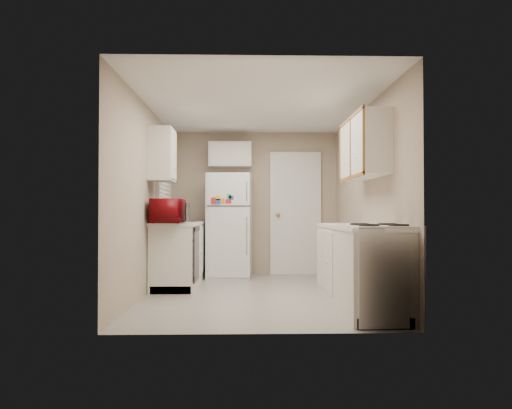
{
  "coord_description": "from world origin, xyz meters",
  "views": [
    {
      "loc": [
        -0.15,
        -5.81,
        1.04
      ],
      "look_at": [
        0.0,
        0.5,
        1.15
      ],
      "focal_mm": 32.0,
      "sensor_mm": 36.0,
      "label": 1
    }
  ],
  "objects": [
    {
      "name": "interior_door",
      "position": [
        0.7,
        1.86,
        1.02
      ],
      "size": [
        0.86,
        0.06,
        2.08
      ],
      "primitive_type": "cube",
      "color": "silver",
      "rests_on": "floor"
    },
    {
      "name": "dishwasher",
      "position": [
        -0.81,
        0.3,
        0.49
      ],
      "size": [
        0.03,
        0.58,
        0.72
      ],
      "primitive_type": "cube",
      "color": "black",
      "rests_on": "floor"
    },
    {
      "name": "right_counter",
      "position": [
        1.1,
        -0.8,
        0.45
      ],
      "size": [
        0.6,
        2.0,
        0.9
      ],
      "primitive_type": "cube",
      "color": "silver",
      "rests_on": "floor"
    },
    {
      "name": "wall_left",
      "position": [
        -1.4,
        0.0,
        1.2
      ],
      "size": [
        3.8,
        3.8,
        0.0
      ],
      "primitive_type": "plane",
      "color": "tan",
      "rests_on": "floor"
    },
    {
      "name": "soap_bottle",
      "position": [
        -1.15,
        1.33,
        1.0
      ],
      "size": [
        0.09,
        0.09,
        0.19
      ],
      "primitive_type": "imported",
      "rotation": [
        0.0,
        0.0,
        -0.03
      ],
      "color": "white",
      "rests_on": "left_counter"
    },
    {
      "name": "wall_front",
      "position": [
        0.0,
        -1.9,
        1.2
      ],
      "size": [
        2.8,
        2.8,
        0.0
      ],
      "primitive_type": "plane",
      "color": "tan",
      "rests_on": "floor"
    },
    {
      "name": "ceiling",
      "position": [
        0.0,
        0.0,
        2.4
      ],
      "size": [
        3.8,
        3.8,
        0.0
      ],
      "primitive_type": "plane",
      "color": "white",
      "rests_on": "floor"
    },
    {
      "name": "microwave",
      "position": [
        -1.15,
        0.12,
        1.05
      ],
      "size": [
        0.57,
        0.32,
        0.38
      ],
      "primitive_type": "imported",
      "rotation": [
        0.0,
        0.0,
        1.58
      ],
      "color": "maroon",
      "rests_on": "left_counter"
    },
    {
      "name": "wall_back",
      "position": [
        0.0,
        1.9,
        1.2
      ],
      "size": [
        2.8,
        2.8,
        0.0
      ],
      "primitive_type": "plane",
      "color": "tan",
      "rests_on": "floor"
    },
    {
      "name": "left_counter",
      "position": [
        -1.1,
        0.9,
        0.45
      ],
      "size": [
        0.6,
        1.8,
        0.9
      ],
      "primitive_type": "cube",
      "color": "silver",
      "rests_on": "floor"
    },
    {
      "name": "cabinet_over_fridge",
      "position": [
        -0.4,
        1.75,
        2.0
      ],
      "size": [
        0.7,
        0.3,
        0.4
      ],
      "primitive_type": "cube",
      "color": "silver",
      "rests_on": "wall_back"
    },
    {
      "name": "upper_cabinet_right",
      "position": [
        1.25,
        -0.5,
        1.8
      ],
      "size": [
        0.3,
        1.2,
        0.7
      ],
      "primitive_type": "cube",
      "color": "silver",
      "rests_on": "wall_right"
    },
    {
      "name": "wall_right",
      "position": [
        1.4,
        0.0,
        1.2
      ],
      "size": [
        3.8,
        3.8,
        0.0
      ],
      "primitive_type": "plane",
      "color": "tan",
      "rests_on": "floor"
    },
    {
      "name": "floor",
      "position": [
        0.0,
        0.0,
        0.0
      ],
      "size": [
        3.8,
        3.8,
        0.0
      ],
      "primitive_type": "plane",
      "color": "#ABA7A1",
      "rests_on": "ground"
    },
    {
      "name": "stove",
      "position": [
        1.14,
        -1.42,
        0.46
      ],
      "size": [
        0.64,
        0.78,
        0.91
      ],
      "primitive_type": "cube",
      "rotation": [
        0.0,
        0.0,
        0.04
      ],
      "color": "silver",
      "rests_on": "floor"
    },
    {
      "name": "sink",
      "position": [
        -1.1,
        1.05,
        0.86
      ],
      "size": [
        0.54,
        0.74,
        0.16
      ],
      "primitive_type": "cube",
      "color": "gray",
      "rests_on": "left_counter"
    },
    {
      "name": "refrigerator",
      "position": [
        -0.4,
        1.52,
        0.83
      ],
      "size": [
        0.73,
        0.71,
        1.65
      ],
      "primitive_type": "cube",
      "rotation": [
        0.0,
        0.0,
        -0.07
      ],
      "color": "silver",
      "rests_on": "floor"
    },
    {
      "name": "upper_cabinet_left",
      "position": [
        -1.25,
        0.22,
        1.8
      ],
      "size": [
        0.3,
        0.45,
        0.7
      ],
      "primitive_type": "cube",
      "color": "silver",
      "rests_on": "wall_left"
    },
    {
      "name": "window_blinds",
      "position": [
        -1.36,
        1.05,
        1.6
      ],
      "size": [
        0.1,
        0.98,
        1.08
      ],
      "primitive_type": "cube",
      "color": "silver",
      "rests_on": "wall_left"
    }
  ]
}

